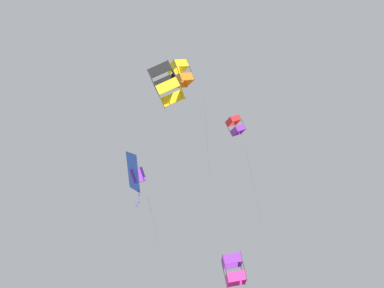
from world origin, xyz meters
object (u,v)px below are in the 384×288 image
(kite_delta_highest, at_px, (134,172))
(kite_box_low_drifter, at_px, (166,84))
(kite_box_near_left, at_px, (234,270))
(kite_box_upper_right, at_px, (181,74))
(kite_box_mid_left, at_px, (236,126))

(kite_delta_highest, relative_size, kite_box_low_drifter, 2.43)
(kite_box_low_drifter, bearing_deg, kite_box_near_left, 159.37)
(kite_box_low_drifter, height_order, kite_box_upper_right, kite_box_upper_right)
(kite_box_mid_left, xyz_separation_m, kite_delta_highest, (-8.68, -2.84, -6.73))
(kite_box_near_left, bearing_deg, kite_box_upper_right, -38.23)
(kite_box_mid_left, xyz_separation_m, kite_box_low_drifter, (-8.02, -7.08, -2.49))
(kite_box_mid_left, bearing_deg, kite_box_near_left, -40.45)
(kite_box_mid_left, distance_m, kite_delta_highest, 11.35)
(kite_delta_highest, distance_m, kite_box_upper_right, 7.49)
(kite_box_low_drifter, bearing_deg, kite_box_upper_right, 172.96)
(kite_box_mid_left, height_order, kite_box_upper_right, kite_box_upper_right)
(kite_box_mid_left, xyz_separation_m, kite_box_upper_right, (-6.38, -5.00, 0.06))
(kite_box_near_left, relative_size, kite_box_low_drifter, 0.80)
(kite_delta_highest, xyz_separation_m, kite_box_upper_right, (2.30, -2.16, 6.79))
(kite_delta_highest, xyz_separation_m, kite_box_low_drifter, (0.66, -4.24, 4.24))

